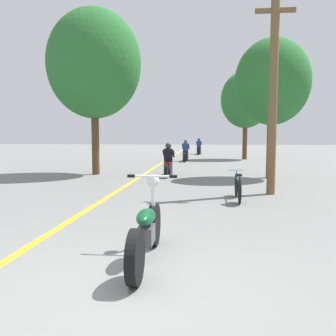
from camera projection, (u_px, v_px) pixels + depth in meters
The scene contains 11 objects.
ground_plane at pixel (114, 291), 3.88m from camera, with size 120.00×120.00×0.00m, color slate.
lane_stripe_center at pixel (149, 171), 16.86m from camera, with size 0.14×48.00×0.01m, color yellow.
utility_pole at pixel (273, 91), 10.01m from camera, with size 1.10×0.24×5.73m.
roadside_tree_right_near at pixel (272, 82), 13.88m from camera, with size 2.93×2.64×5.47m.
roadside_tree_right_far at pixel (246, 100), 24.64m from camera, with size 3.44×3.09×6.14m.
roadside_tree_left at pixel (94, 64), 15.02m from camera, with size 4.00×3.60×7.00m.
motorcycle_foreground at pixel (147, 230), 4.78m from camera, with size 0.74×2.11×1.12m.
motorcycle_rider_lead at pixel (168, 163), 14.74m from camera, with size 0.50×2.00×1.39m.
motorcycle_rider_mid at pixel (186, 153), 23.00m from camera, with size 0.50×2.01×1.40m.
motorcycle_rider_far at pixel (199, 148), 31.30m from camera, with size 0.50×2.20×1.44m.
bicycle_parked at pixel (238, 187), 9.27m from camera, with size 0.44×1.67×0.76m.
Camera 1 is at (0.99, -3.65, 1.70)m, focal length 38.00 mm.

